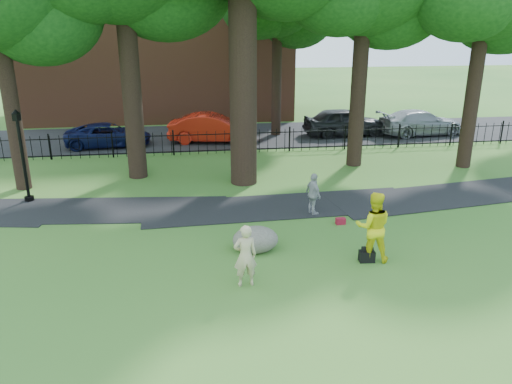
{
  "coord_description": "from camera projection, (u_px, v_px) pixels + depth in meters",
  "views": [
    {
      "loc": [
        -2.32,
        -13.0,
        6.5
      ],
      "look_at": [
        -0.19,
        2.0,
        1.28
      ],
      "focal_mm": 35.0,
      "sensor_mm": 36.0,
      "label": 1
    }
  ],
  "objects": [
    {
      "name": "brick_building",
      "position": [
        157.0,
        28.0,
        34.57
      ],
      "size": [
        18.0,
        8.0,
        12.0
      ],
      "primitive_type": "cube",
      "color": "brown",
      "rests_on": "ground"
    },
    {
      "name": "pedestrian",
      "position": [
        313.0,
        194.0,
        17.42
      ],
      "size": [
        0.6,
        0.95,
        1.51
      ],
      "primitive_type": "imported",
      "rotation": [
        0.0,
        0.0,
        1.86
      ],
      "color": "#9F9FA4",
      "rests_on": "ground"
    },
    {
      "name": "grey_car",
      "position": [
        345.0,
        122.0,
        29.53
      ],
      "size": [
        4.9,
        2.13,
        1.64
      ],
      "primitive_type": "imported",
      "rotation": [
        0.0,
        0.0,
        1.61
      ],
      "color": "black",
      "rests_on": "ground"
    },
    {
      "name": "silver_car",
      "position": [
        420.0,
        123.0,
        29.71
      ],
      "size": [
        5.31,
        2.64,
        1.48
      ],
      "primitive_type": "imported",
      "rotation": [
        0.0,
        0.0,
        1.68
      ],
      "color": "gray",
      "rests_on": "ground"
    },
    {
      "name": "lamppost",
      "position": [
        23.0,
        158.0,
        18.39
      ],
      "size": [
        0.35,
        0.35,
        3.5
      ],
      "rotation": [
        0.0,
        0.0,
        -0.4
      ],
      "color": "black",
      "rests_on": "ground"
    },
    {
      "name": "red_bag",
      "position": [
        341.0,
        221.0,
        16.79
      ],
      "size": [
        0.32,
        0.21,
        0.22
      ],
      "primitive_type": "cube",
      "rotation": [
        0.0,
        0.0,
        0.06
      ],
      "color": "maroon",
      "rests_on": "ground"
    },
    {
      "name": "backpack",
      "position": [
        367.0,
        256.0,
        14.17
      ],
      "size": [
        0.45,
        0.3,
        0.32
      ],
      "primitive_type": "cube",
      "rotation": [
        0.0,
        0.0,
        -0.07
      ],
      "color": "black",
      "rests_on": "ground"
    },
    {
      "name": "navy_van",
      "position": [
        108.0,
        135.0,
        27.03
      ],
      "size": [
        4.64,
        2.37,
        1.26
      ],
      "primitive_type": "imported",
      "rotation": [
        0.0,
        0.0,
        1.64
      ],
      "color": "#0C133E",
      "rests_on": "ground"
    },
    {
      "name": "street",
      "position": [
        226.0,
        136.0,
        29.57
      ],
      "size": [
        80.0,
        7.0,
        0.02
      ],
      "primitive_type": "cube",
      "color": "black",
      "rests_on": "ground"
    },
    {
      "name": "iron_fence",
      "position": [
        232.0,
        142.0,
        25.63
      ],
      "size": [
        44.0,
        0.04,
        1.2
      ],
      "color": "black",
      "rests_on": "ground"
    },
    {
      "name": "boulder",
      "position": [
        255.0,
        238.0,
        14.79
      ],
      "size": [
        1.64,
        1.44,
        0.8
      ],
      "primitive_type": "ellipsoid",
      "rotation": [
        0.0,
        0.0,
        0.36
      ],
      "color": "#5C584D",
      "rests_on": "ground"
    },
    {
      "name": "ground",
      "position": [
        272.0,
        255.0,
        14.59
      ],
      "size": [
        120.0,
        120.0,
        0.0
      ],
      "primitive_type": "plane",
      "color": "#306624",
      "rests_on": "ground"
    },
    {
      "name": "man",
      "position": [
        373.0,
        227.0,
        13.99
      ],
      "size": [
        1.15,
        0.99,
        2.04
      ],
      "primitive_type": "imported",
      "rotation": [
        0.0,
        0.0,
        2.9
      ],
      "color": "yellow",
      "rests_on": "ground"
    },
    {
      "name": "footpath",
      "position": [
        281.0,
        207.0,
        18.38
      ],
      "size": [
        36.07,
        3.85,
        0.03
      ],
      "primitive_type": "cube",
      "rotation": [
        0.0,
        0.0,
        0.03
      ],
      "color": "black",
      "rests_on": "ground"
    },
    {
      "name": "woman",
      "position": [
        245.0,
        256.0,
        12.69
      ],
      "size": [
        0.65,
        0.46,
        1.67
      ],
      "primitive_type": "imported",
      "rotation": [
        0.0,
        0.0,
        3.24
      ],
      "color": "#C5B287",
      "rests_on": "ground"
    },
    {
      "name": "red_sedan",
      "position": [
        213.0,
        128.0,
        27.9
      ],
      "size": [
        5.07,
        2.4,
        1.6
      ],
      "primitive_type": "imported",
      "rotation": [
        0.0,
        0.0,
        1.42
      ],
      "color": "red",
      "rests_on": "ground"
    }
  ]
}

